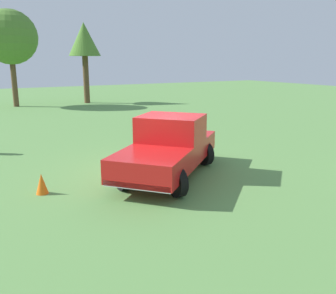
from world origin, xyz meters
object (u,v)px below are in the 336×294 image
at_px(tree_back_right, 10,37).
at_px(tree_side, 84,41).
at_px(pickup_truck, 169,145).
at_px(traffic_cone, 42,184).

height_order(tree_back_right, tree_side, tree_back_right).
distance_m(pickup_truck, traffic_cone, 3.78).
xyz_separation_m(pickup_truck, traffic_cone, (0.25, 3.71, -0.66)).
distance_m(tree_back_right, traffic_cone, 20.91).
relative_size(pickup_truck, tree_side, 0.76).
height_order(tree_side, traffic_cone, tree_side).
bearing_deg(pickup_truck, tree_side, -142.12).
xyz_separation_m(tree_back_right, tree_side, (-0.32, -5.43, -0.13)).
bearing_deg(tree_back_right, pickup_truck, -175.55).
distance_m(tree_side, traffic_cone, 21.81).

